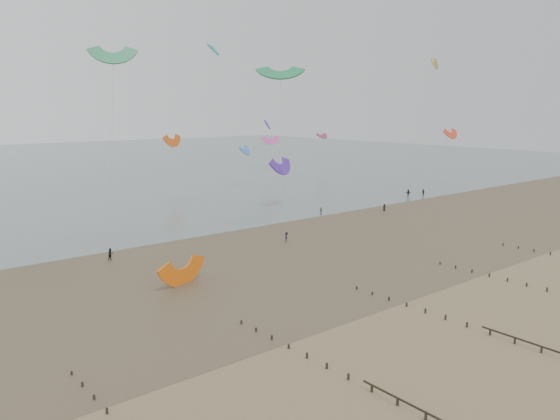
# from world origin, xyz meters

# --- Properties ---
(ground) EXTENTS (500.00, 500.00, 0.00)m
(ground) POSITION_xyz_m (0.00, 0.00, 0.00)
(ground) COLOR brown
(ground) RESTS_ON ground
(sea_and_shore) EXTENTS (500.00, 665.00, 0.03)m
(sea_and_shore) POSITION_xyz_m (-4.08, 34.40, 0.01)
(sea_and_shore) COLOR #475654
(sea_and_shore) RESTS_ON ground
(kitesurfers) EXTENTS (107.99, 21.29, 1.90)m
(kitesurfers) POSITION_xyz_m (36.22, 48.63, 0.89)
(kitesurfers) COLOR black
(kitesurfers) RESTS_ON ground
(grounded_kite) EXTENTS (8.20, 7.15, 3.83)m
(grounded_kite) POSITION_xyz_m (-12.08, 27.97, 0.00)
(grounded_kite) COLOR orange
(grounded_kite) RESTS_ON ground
(kites_airborne) EXTENTS (231.40, 114.42, 39.50)m
(kites_airborne) POSITION_xyz_m (-10.79, 90.66, 22.22)
(kites_airborne) COLOR #FC57BD
(kites_airborne) RESTS_ON ground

